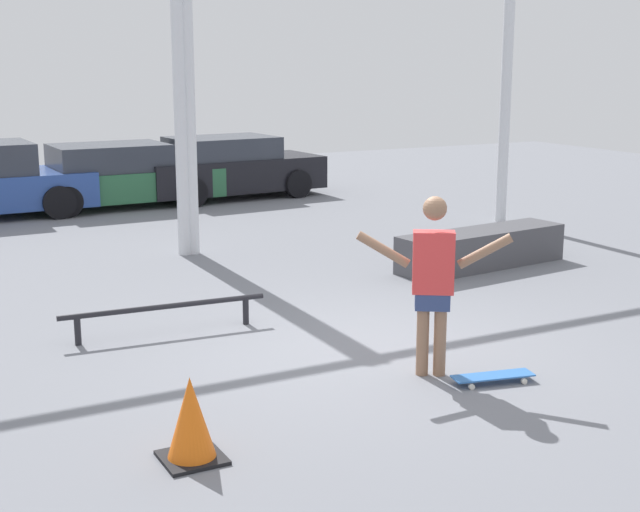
{
  "coord_description": "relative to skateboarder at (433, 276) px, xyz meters",
  "views": [
    {
      "loc": [
        -4.54,
        -7.52,
        2.95
      ],
      "look_at": [
        0.07,
        1.18,
        0.78
      ],
      "focal_mm": 50.0,
      "sensor_mm": 36.0,
      "label": 1
    }
  ],
  "objects": [
    {
      "name": "ground_plane",
      "position": [
        -0.18,
        0.87,
        -0.97
      ],
      "size": [
        36.0,
        36.0,
        0.0
      ],
      "primitive_type": "plane",
      "color": "slate"
    },
    {
      "name": "skateboarder",
      "position": [
        0.0,
        0.0,
        0.0
      ],
      "size": [
        1.27,
        0.86,
        1.73
      ],
      "rotation": [
        0.0,
        0.0,
        -0.57
      ],
      "color": "#8C664C",
      "rests_on": "ground_plane"
    },
    {
      "name": "skateboard",
      "position": [
        0.39,
        -0.45,
        -0.91
      ],
      "size": [
        0.81,
        0.37,
        0.08
      ],
      "rotation": [
        0.0,
        0.0,
        -0.21
      ],
      "color": "#2D66B2",
      "rests_on": "ground_plane"
    },
    {
      "name": "grind_box",
      "position": [
        3.28,
        3.43,
        -0.7
      ],
      "size": [
        2.79,
        0.98,
        0.54
      ],
      "primitive_type": "cube",
      "rotation": [
        0.0,
        0.0,
        0.11
      ],
      "color": "#47474C",
      "rests_on": "ground_plane"
    },
    {
      "name": "grind_rail",
      "position": [
        -1.83,
        2.44,
        -0.7
      ],
      "size": [
        2.29,
        0.22,
        0.34
      ],
      "rotation": [
        0.0,
        0.0,
        -0.07
      ],
      "color": "black",
      "rests_on": "ground_plane"
    },
    {
      "name": "canopy_support_right",
      "position": [
        2.84,
        6.26,
        2.63
      ],
      "size": [
        6.39,
        0.2,
        5.77
      ],
      "color": "silver",
      "rests_on": "ground_plane"
    },
    {
      "name": "parked_car_green",
      "position": [
        0.07,
        11.34,
        -0.35
      ],
      "size": [
        4.11,
        1.96,
        1.28
      ],
      "rotation": [
        0.0,
        0.0,
        0.02
      ],
      "color": "#28603D",
      "rests_on": "ground_plane"
    },
    {
      "name": "parked_car_black",
      "position": [
        2.57,
        11.41,
        -0.33
      ],
      "size": [
        4.11,
        2.07,
        1.33
      ],
      "rotation": [
        0.0,
        0.0,
        0.06
      ],
      "color": "black",
      "rests_on": "ground_plane"
    },
    {
      "name": "traffic_cone",
      "position": [
        -2.66,
        -0.69,
        -0.65
      ],
      "size": [
        0.46,
        0.46,
        0.66
      ],
      "color": "black",
      "rests_on": "ground_plane"
    }
  ]
}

